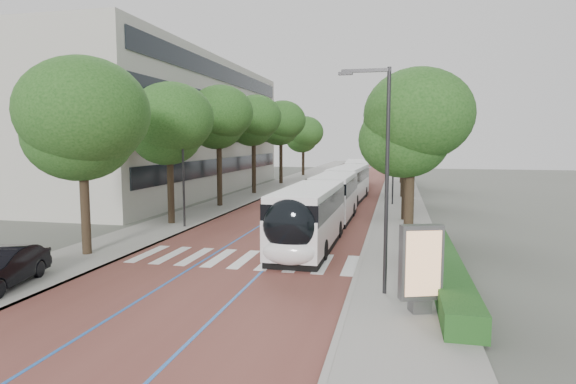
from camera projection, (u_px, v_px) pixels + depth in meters
ground at (233, 265)px, 21.77m from camera, size 160.00×160.00×0.00m
road at (339, 185)px, 60.55m from camera, size 11.00×140.00×0.02m
sidewalk_left at (281, 183)px, 62.20m from camera, size 4.00×140.00×0.12m
sidewalk_right at (400, 186)px, 58.89m from camera, size 4.00×140.00×0.12m
kerb_left at (295, 184)px, 61.78m from camera, size 0.20×140.00×0.14m
kerb_right at (384, 186)px, 59.31m from camera, size 0.20×140.00×0.14m
zebra_crossing at (244, 259)px, 22.69m from camera, size 10.55×3.60×0.01m
lane_line_left at (326, 185)px, 60.90m from camera, size 0.12×126.00×0.01m
lane_line_right at (351, 185)px, 60.20m from camera, size 0.12×126.00×0.01m
office_building at (148, 128)px, 52.47m from camera, size 18.11×40.00×14.00m
hedge at (444, 265)px, 19.71m from camera, size 1.20×14.00×0.80m
streetlight_near at (382, 163)px, 16.89m from camera, size 1.82×0.20×8.00m
streetlight_far at (391, 150)px, 41.12m from camera, size 1.82×0.20×8.00m
lamp_post_left at (183, 164)px, 30.43m from camera, size 0.14×0.14×8.00m
trees_left at (246, 128)px, 47.28m from camera, size 6.06×60.98×10.06m
trees_right at (404, 133)px, 43.41m from camera, size 6.02×47.41×9.08m
lead_bus at (321, 208)px, 28.57m from camera, size 2.70×18.42×3.20m
bus_queued_0 at (348, 184)px, 44.01m from camera, size 3.02×12.49×3.20m
bus_queued_1 at (357, 174)px, 56.96m from camera, size 3.32×12.53×3.20m
ad_panel at (421, 267)px, 15.31m from camera, size 1.41×0.81×2.83m
parked_car at (1, 268)px, 17.96m from camera, size 2.43×4.70×1.48m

